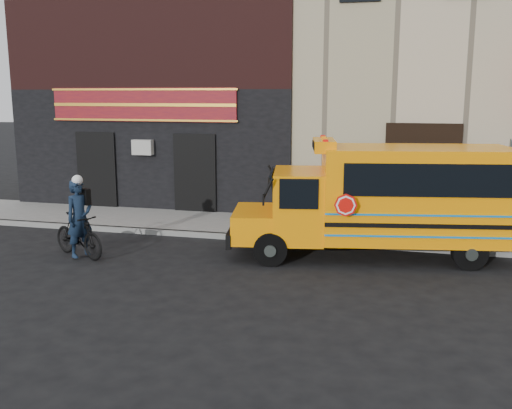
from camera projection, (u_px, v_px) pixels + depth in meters
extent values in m
plane|color=black|center=(246.00, 269.00, 13.23)|extent=(120.00, 120.00, 0.00)
cube|color=gray|center=(271.00, 239.00, 15.69)|extent=(40.00, 0.20, 0.15)
cube|color=#63625D|center=(282.00, 227.00, 17.12)|extent=(40.00, 3.00, 0.15)
cube|color=tan|center=(316.00, 37.00, 22.05)|extent=(20.00, 10.00, 12.00)
cube|color=black|center=(146.00, 150.00, 19.30)|extent=(10.00, 0.30, 4.00)
cube|color=#341211|center=(142.00, 43.00, 18.63)|extent=(10.00, 0.28, 3.00)
cube|color=#5E0D1C|center=(142.00, 105.00, 18.85)|extent=(6.50, 0.12, 1.10)
cube|color=black|center=(97.00, 170.00, 19.73)|extent=(1.30, 0.10, 2.50)
cube|color=black|center=(195.00, 174.00, 18.87)|extent=(1.30, 0.10, 2.50)
cylinder|color=black|center=(270.00, 249.00, 13.45)|extent=(0.84, 0.42, 0.80)
cylinder|color=black|center=(274.00, 230.00, 15.31)|extent=(0.84, 0.42, 0.80)
cylinder|color=black|center=(470.00, 253.00, 13.13)|extent=(0.84, 0.42, 0.80)
cylinder|color=black|center=(448.00, 233.00, 14.99)|extent=(0.84, 0.42, 0.80)
cube|color=orange|center=(254.00, 223.00, 14.33)|extent=(1.34, 2.14, 0.70)
cube|color=black|center=(233.00, 233.00, 14.42)|extent=(0.48, 2.04, 0.35)
cube|color=orange|center=(298.00, 204.00, 14.16)|extent=(1.55, 2.28, 1.70)
cube|color=black|center=(276.00, 188.00, 14.12)|extent=(0.38, 1.78, 0.90)
cube|color=orange|center=(416.00, 193.00, 13.90)|extent=(4.82, 2.96, 2.25)
cube|color=black|center=(508.00, 237.00, 13.95)|extent=(0.50, 2.19, 0.30)
cube|color=black|center=(431.00, 181.00, 12.72)|extent=(3.85, 0.72, 0.75)
cube|color=orange|center=(324.00, 145.00, 13.84)|extent=(0.77, 1.66, 0.28)
cylinder|color=red|center=(346.00, 205.00, 12.77)|extent=(0.52, 0.12, 0.52)
cylinder|color=#3E4641|center=(507.00, 196.00, 14.57)|extent=(0.06, 0.06, 2.89)
cube|color=red|center=(511.00, 161.00, 14.32)|extent=(0.06, 0.25, 0.36)
cube|color=white|center=(509.00, 179.00, 14.41)|extent=(0.06, 0.25, 0.32)
imported|color=black|center=(78.00, 235.00, 14.14)|extent=(1.90, 1.22, 1.11)
imported|color=#101E32|center=(80.00, 220.00, 13.96)|extent=(0.72, 0.83, 1.92)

